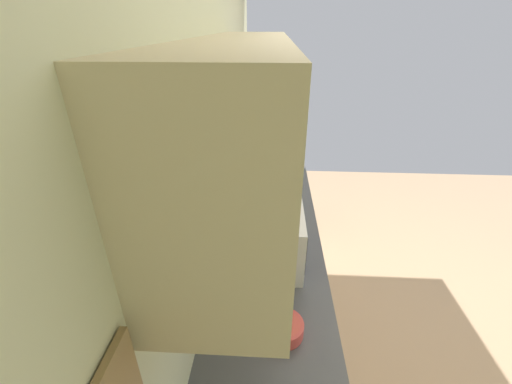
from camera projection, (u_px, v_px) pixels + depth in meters
The scene contains 8 objects.
ground_plane at pixel (426, 339), 2.41m from camera, with size 6.17×6.17×0.00m, color tan.
wall_back at pixel (210, 168), 1.84m from camera, with size 3.97×0.12×2.75m, color beige.
counter_run at pixel (268, 333), 1.93m from camera, with size 3.11×0.63×0.90m.
upper_cabinets at pixel (243, 118), 1.32m from camera, with size 1.72×0.35×0.60m.
oven_range at pixel (272, 188), 3.59m from camera, with size 0.68×0.61×1.08m.
microwave at pixel (267, 235), 1.78m from camera, with size 0.46×0.40×0.32m.
bowl at pixel (283, 328), 1.39m from camera, with size 0.18×0.18×0.06m.
kettle at pixel (280, 195), 2.39m from camera, with size 0.17×0.12×0.16m.
Camera 1 is at (-1.68, 1.19, 2.11)m, focal length 22.37 mm.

